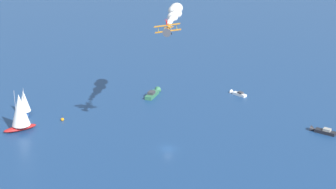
% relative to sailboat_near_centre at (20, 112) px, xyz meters
% --- Properties ---
extents(ground_plane, '(2000.00, 2000.00, 0.00)m').
position_rel_sailboat_near_centre_xyz_m(ground_plane, '(-20.33, 43.75, -6.17)').
color(ground_plane, navy).
extents(sailboat_near_centre, '(10.87, 7.19, 13.51)m').
position_rel_sailboat_near_centre_xyz_m(sailboat_near_centre, '(0.00, 0.00, 0.00)').
color(sailboat_near_centre, '#B21E1E').
rests_on(sailboat_near_centre, ground_plane).
extents(motorboat_far_port, '(2.94, 8.19, 2.33)m').
position_rel_sailboat_near_centre_xyz_m(motorboat_far_port, '(-60.69, 72.30, -5.54)').
color(motorboat_far_port, black).
rests_on(motorboat_far_port, ground_plane).
extents(sailboat_far_stbd, '(5.60, 7.67, 9.71)m').
position_rel_sailboat_near_centre_xyz_m(sailboat_far_stbd, '(-8.38, -9.79, -1.73)').
color(sailboat_far_stbd, '#23478C').
rests_on(sailboat_far_stbd, ground_plane).
extents(motorboat_ahead, '(10.18, 5.97, 2.88)m').
position_rel_sailboat_near_centre_xyz_m(motorboat_ahead, '(-50.25, 10.40, -5.39)').
color(motorboat_ahead, '#33704C').
rests_on(motorboat_ahead, ground_plane).
extents(motorboat_mid_cluster, '(2.26, 6.81, 1.94)m').
position_rel_sailboat_near_centre_xyz_m(motorboat_mid_cluster, '(-70.96, 33.25, -5.64)').
color(motorboat_mid_cluster, white).
rests_on(motorboat_mid_cluster, ground_plane).
extents(marker_buoy, '(1.10, 1.10, 2.10)m').
position_rel_sailboat_near_centre_xyz_m(marker_buoy, '(-13.35, 3.77, -5.78)').
color(marker_buoy, orange).
rests_on(marker_buoy, ground_plane).
extents(biplane_lead, '(6.89, 6.76, 3.66)m').
position_rel_sailboat_near_centre_xyz_m(biplane_lead, '(-20.08, 43.90, 29.91)').
color(biplane_lead, orange).
extents(wingwalker_lead, '(0.61, 0.80, 1.79)m').
position_rel_sailboat_near_centre_xyz_m(wingwalker_lead, '(-19.87, 43.63, 32.07)').
color(wingwalker_lead, red).
extents(smoke_trail_lead, '(22.06, 17.13, 4.24)m').
position_rel_sailboat_near_centre_xyz_m(smoke_trail_lead, '(-37.62, 31.30, 29.79)').
color(smoke_trail_lead, silver).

